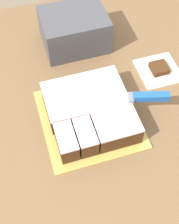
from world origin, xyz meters
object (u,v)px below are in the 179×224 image
cake_board (90,119)px  brownie (159,68)px  cake (90,111)px  storage_box (74,30)px  knife (135,98)px

cake_board → brownie: brownie is taller
cake → brownie: cake is taller
cake → brownie: 0.31m
storage_box → brownie: bearing=-41.8°
cake → storage_box: storage_box is taller
cake_board → knife: (0.13, -0.02, 0.08)m
cake_board → knife: 0.16m
cake_board → storage_box: bearing=82.2°
cake_board → cake: bearing=44.9°
cake_board → storage_box: (0.05, 0.33, 0.06)m
brownie → cake_board: bearing=-157.4°
knife → cake_board: bearing=7.9°
cake → cake_board: bearing=-135.1°
cake_board → storage_box: storage_box is taller
cake_board → storage_box: 0.34m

